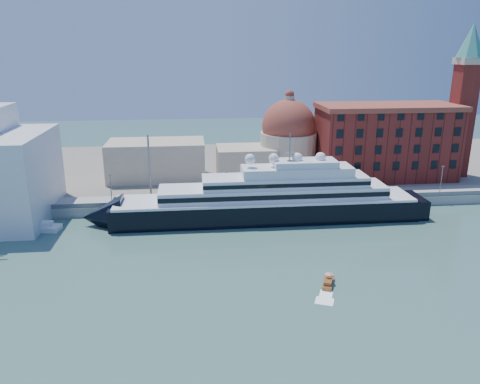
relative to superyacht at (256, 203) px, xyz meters
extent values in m
plane|color=#375F57|center=(-6.85, -23.00, -4.45)|extent=(400.00, 400.00, 0.00)
cube|color=gray|center=(-6.85, 11.00, -3.20)|extent=(180.00, 10.00, 2.50)
cube|color=slate|center=(-6.85, 52.00, -3.45)|extent=(260.00, 72.00, 2.00)
cube|color=slate|center=(-6.85, 6.50, -1.35)|extent=(180.00, 0.10, 1.20)
cube|color=black|center=(2.35, 0.00, -2.29)|extent=(76.53, 11.77, 6.38)
cone|color=black|center=(-37.88, 0.00, -2.29)|extent=(9.81, 11.77, 11.77)
cube|color=black|center=(40.61, 0.00, -2.49)|extent=(5.89, 10.79, 5.89)
cube|color=white|center=(2.35, 0.00, 1.14)|extent=(74.57, 11.97, 0.59)
cube|color=white|center=(4.31, 0.00, 2.91)|extent=(56.91, 9.81, 2.94)
cube|color=black|center=(4.31, -4.90, 2.91)|extent=(56.91, 0.15, 1.18)
cube|color=white|center=(7.26, 0.00, 5.65)|extent=(41.21, 8.83, 2.55)
cube|color=white|center=(10.20, 0.00, 8.11)|extent=(27.47, 7.85, 2.35)
cube|color=white|center=(12.16, 0.00, 10.07)|extent=(15.70, 6.87, 1.57)
cylinder|color=slate|center=(8.24, 0.00, 14.19)|extent=(0.29, 0.29, 6.87)
sphere|color=white|center=(-1.57, 0.00, 11.44)|extent=(2.55, 2.55, 2.55)
sphere|color=white|center=(4.31, 0.00, 11.44)|extent=(2.55, 2.55, 2.55)
sphere|color=white|center=(10.20, 0.00, 11.44)|extent=(2.55, 2.55, 2.55)
sphere|color=white|center=(16.09, 0.00, 11.44)|extent=(2.55, 2.55, 2.55)
cube|color=white|center=(-53.00, -1.84, -3.91)|extent=(11.22, 5.21, 1.44)
cube|color=white|center=(-51.22, -2.11, -2.74)|extent=(3.90, 2.77, 1.08)
cube|color=brown|center=(8.70, -35.30, -4.15)|extent=(3.56, 5.46, 0.87)
cube|color=brown|center=(8.38, -36.10, -3.41)|extent=(2.10, 2.53, 0.69)
cylinder|color=slate|center=(8.87, -34.90, -3.07)|extent=(0.05, 0.05, 1.38)
cone|color=red|center=(8.87, -34.90, -2.29)|extent=(1.56, 1.56, 0.35)
cube|color=maroon|center=(45.15, 29.00, 8.55)|extent=(42.00, 18.00, 22.00)
cube|color=brown|center=(45.15, 29.00, 20.05)|extent=(43.00, 19.00, 1.50)
cube|color=maroon|center=(69.15, 29.00, 15.05)|extent=(6.00, 6.00, 35.00)
cube|color=beige|center=(69.15, 29.00, 33.55)|extent=(7.00, 7.00, 2.00)
cone|color=teal|center=(69.15, 29.00, 39.55)|extent=(8.40, 8.40, 10.00)
cylinder|color=beige|center=(15.15, 35.00, 4.55)|extent=(18.00, 18.00, 14.00)
sphere|color=brown|center=(15.15, 35.00, 13.55)|extent=(17.00, 17.00, 17.00)
cylinder|color=beige|center=(15.15, 35.00, 21.55)|extent=(3.00, 3.00, 3.00)
cube|color=beige|center=(1.15, 33.00, 2.55)|extent=(18.00, 14.00, 10.00)
cube|color=beige|center=(-26.85, 35.00, 3.55)|extent=(30.00, 16.00, 12.00)
cylinder|color=slate|center=(-36.85, 8.00, 2.05)|extent=(0.24, 0.24, 8.00)
cube|color=slate|center=(-36.85, 8.00, 6.15)|extent=(0.80, 0.30, 0.25)
cylinder|color=slate|center=(-6.85, 8.00, 2.05)|extent=(0.24, 0.24, 8.00)
cube|color=slate|center=(-6.85, 8.00, 6.15)|extent=(0.80, 0.30, 0.25)
cylinder|color=slate|center=(23.15, 8.00, 2.05)|extent=(0.24, 0.24, 8.00)
cube|color=slate|center=(23.15, 8.00, 6.15)|extent=(0.80, 0.30, 0.25)
cylinder|color=slate|center=(53.15, 8.00, 2.05)|extent=(0.24, 0.24, 8.00)
cube|color=slate|center=(53.15, 8.00, 6.15)|extent=(0.80, 0.30, 0.25)
cylinder|color=slate|center=(-26.85, 10.00, 7.05)|extent=(0.50, 0.50, 18.00)
camera|label=1|loc=(-15.54, -110.64, 37.62)|focal=35.00mm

